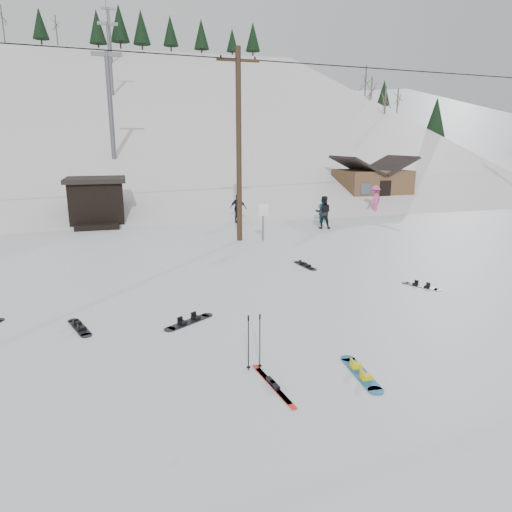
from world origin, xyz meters
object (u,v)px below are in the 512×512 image
object	(u,v)px
cabin	(371,186)
hero_snowboard	(361,373)
hero_skis	(273,385)
utility_pole	(239,144)

from	to	relation	value
cabin	hero_snowboard	world-z (taller)	cabin
cabin	hero_skis	bearing A→B (deg)	-123.46
hero_snowboard	hero_skis	bearing A→B (deg)	92.34
cabin	hero_skis	xyz separation A→B (m)	(-15.76, -23.84, -1.45)
hero_snowboard	hero_skis	distance (m)	1.94
hero_snowboard	hero_skis	size ratio (longest dim) A/B	0.91
hero_snowboard	hero_skis	xyz separation A→B (m)	(-1.94, 0.06, -0.00)
utility_pole	hero_snowboard	world-z (taller)	utility_pole
cabin	utility_pole	bearing A→B (deg)	-142.44
hero_skis	cabin	bearing A→B (deg)	48.80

